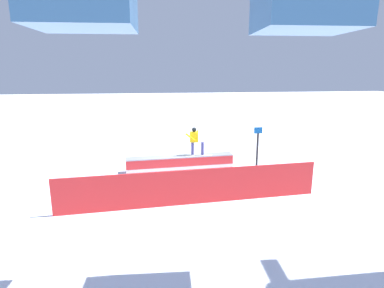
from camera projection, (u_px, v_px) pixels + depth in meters
ground_plane at (180, 170)px, 14.88m from camera, size 120.00×120.00×0.00m
grind_box at (180, 164)px, 14.81m from camera, size 5.22×0.94×0.71m
snowboarder at (195, 140)px, 14.73m from camera, size 1.48×0.57×1.38m
safety_fence at (193, 187)px, 10.86m from camera, size 9.49×0.60×1.30m
trail_marker at (257, 147)px, 14.82m from camera, size 0.40×0.10×2.08m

